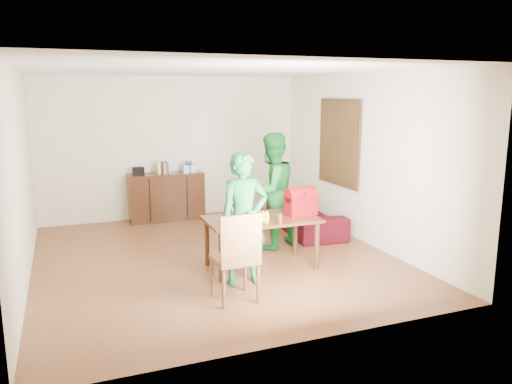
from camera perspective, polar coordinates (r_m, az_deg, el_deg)
name	(u,v)px	position (r m, az deg, el deg)	size (l,w,h in m)	color
room	(211,169)	(7.26, -5.13, 2.66)	(5.20, 5.70, 2.90)	#482012
table	(261,224)	(6.84, 0.61, -3.67)	(1.53, 0.87, 0.71)	black
chair	(235,275)	(5.88, -2.37, -9.43)	(0.50, 0.48, 1.07)	brown
person_near	(244,219)	(6.23, -1.36, -3.12)	(0.61, 0.40, 1.68)	#155F29
person_far	(272,191)	(7.71, 1.79, 0.11)	(0.87, 0.68, 1.80)	#156120
laptop	(249,216)	(6.74, -0.78, -2.76)	(0.40, 0.35, 0.24)	white
bananas	(264,221)	(6.50, 0.96, -3.38)	(0.18, 0.11, 0.07)	yellow
bottle	(280,218)	(6.48, 2.77, -3.00)	(0.05, 0.05, 0.16)	#592314
red_bag	(301,204)	(6.99, 5.13, -1.37)	(0.42, 0.24, 0.31)	#710708
sofa	(304,212)	(8.91, 5.56, -2.35)	(2.06, 0.81, 0.60)	#3C0707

